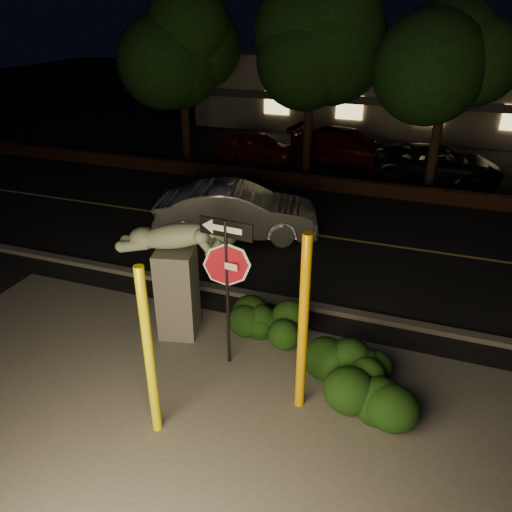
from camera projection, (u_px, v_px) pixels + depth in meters
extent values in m
plane|color=black|center=(351.00, 205.00, 17.78)|extent=(90.00, 90.00, 0.00)
cube|color=#4C4944|center=(235.00, 420.00, 8.53)|extent=(14.00, 6.00, 0.02)
cube|color=black|center=(333.00, 238.00, 15.26)|extent=(80.00, 8.00, 0.01)
cube|color=tan|center=(333.00, 237.00, 15.25)|extent=(80.00, 0.12, 0.00)
cube|color=#4C4944|center=(297.00, 303.00, 11.79)|extent=(80.00, 0.25, 0.12)
cube|color=#462416|center=(358.00, 187.00, 18.76)|extent=(40.00, 0.35, 0.50)
cube|color=black|center=(377.00, 155.00, 23.66)|extent=(40.00, 12.00, 0.01)
cube|color=#6E6A58|center=(399.00, 88.00, 29.48)|extent=(22.00, 10.00, 4.00)
cube|color=#333338|center=(389.00, 102.00, 25.20)|extent=(22.00, 0.20, 0.40)
cube|color=#FFD87F|center=(277.00, 103.00, 27.24)|extent=(1.40, 0.08, 1.20)
cube|color=#FFD87F|center=(350.00, 108.00, 26.03)|extent=(1.40, 0.08, 1.20)
cube|color=#FFD87F|center=(430.00, 113.00, 24.81)|extent=(1.40, 0.08, 1.20)
cylinder|color=black|center=(185.00, 120.00, 21.89)|extent=(0.36, 0.36, 3.75)
ellipsoid|color=black|center=(180.00, 33.00, 20.32)|extent=(4.60, 4.60, 4.14)
cylinder|color=black|center=(308.00, 122.00, 20.27)|extent=(0.36, 0.36, 4.25)
ellipsoid|color=black|center=(313.00, 14.00, 18.50)|extent=(5.20, 5.20, 4.68)
cylinder|color=black|center=(436.00, 137.00, 18.47)|extent=(0.36, 0.36, 4.00)
ellipsoid|color=black|center=(454.00, 28.00, 16.82)|extent=(4.80, 4.80, 4.32)
cylinder|color=#FEEE05|center=(149.00, 355.00, 7.68)|extent=(0.15, 0.15, 3.09)
cylinder|color=#FFAE00|center=(303.00, 327.00, 8.14)|extent=(0.17, 0.17, 3.34)
cylinder|color=black|center=(228.00, 296.00, 9.27)|extent=(0.07, 0.07, 3.05)
cube|color=white|center=(227.00, 265.00, 8.98)|extent=(0.46, 0.08, 0.13)
cube|color=black|center=(226.00, 229.00, 8.66)|extent=(1.03, 0.12, 0.33)
cube|color=white|center=(226.00, 229.00, 8.66)|extent=(0.65, 0.08, 0.13)
cube|color=#4C4944|center=(178.00, 293.00, 10.41)|extent=(0.93, 0.93, 1.98)
sphere|color=gray|center=(227.00, 233.00, 9.66)|extent=(0.46, 0.46, 0.46)
ellipsoid|color=black|center=(267.00, 321.00, 10.40)|extent=(1.93, 1.14, 0.94)
ellipsoid|color=black|center=(347.00, 363.00, 9.07)|extent=(1.85, 1.31, 1.10)
ellipsoid|color=black|center=(378.00, 394.00, 8.34)|extent=(1.73, 1.28, 1.09)
imported|color=#ADADB2|center=(237.00, 211.00, 15.08)|extent=(5.14, 3.02, 1.60)
imported|color=maroon|center=(257.00, 146.00, 22.57)|extent=(4.01, 1.96, 1.32)
imported|color=#460907|center=(347.00, 146.00, 22.22)|extent=(5.39, 2.68, 1.51)
imported|color=black|center=(437.00, 164.00, 19.97)|extent=(5.26, 2.87, 1.40)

